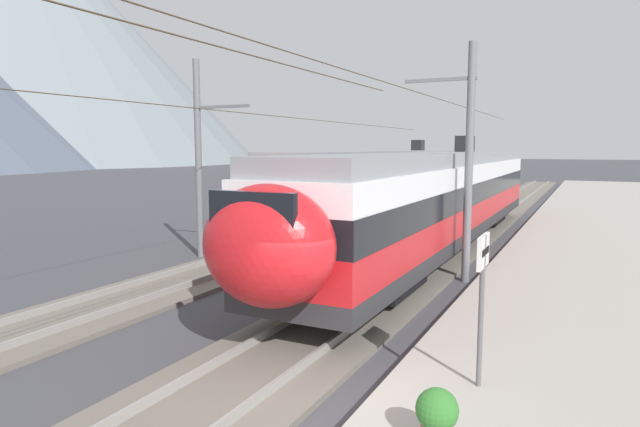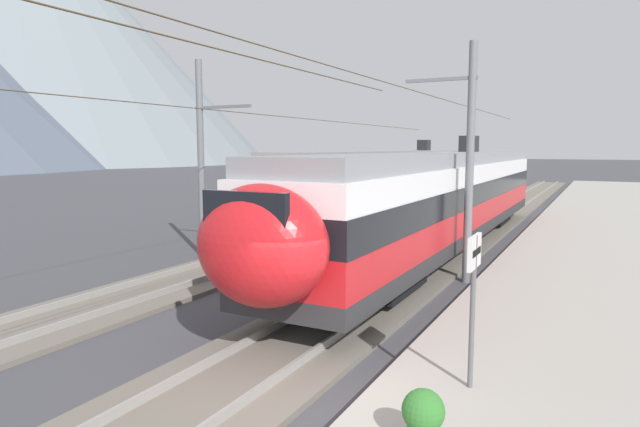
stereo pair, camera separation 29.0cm
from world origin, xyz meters
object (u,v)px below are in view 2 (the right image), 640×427
object	(u,v)px
train_near_platform	(442,196)
catenary_mast_far_side	(204,155)
potted_plant_by_shelter	(423,415)
catenary_mast_mid	(465,157)
train_far_track	(399,178)
platform_sign	(474,277)

from	to	relation	value
train_near_platform	catenary_mast_far_side	size ratio (longest dim) A/B	0.66
catenary_mast_far_side	potted_plant_by_shelter	bearing A→B (deg)	-130.09
train_near_platform	catenary_mast_mid	world-z (taller)	catenary_mast_mid
catenary_mast_mid	catenary_mast_far_side	distance (m)	9.29
catenary_mast_mid	catenary_mast_far_side	world-z (taller)	catenary_mast_far_side
train_near_platform	potted_plant_by_shelter	xyz separation A→B (m)	(-13.96, -3.59, -1.45)
train_far_track	catenary_mast_mid	world-z (taller)	catenary_mast_mid
catenary_mast_far_side	platform_sign	bearing A→B (deg)	-123.30
catenary_mast_mid	potted_plant_by_shelter	world-z (taller)	catenary_mast_mid
catenary_mast_mid	potted_plant_by_shelter	size ratio (longest dim) A/B	53.39
train_far_track	catenary_mast_far_side	size ratio (longest dim) A/B	0.77
train_near_platform	platform_sign	size ratio (longest dim) A/B	10.88
platform_sign	potted_plant_by_shelter	size ratio (longest dim) A/B	3.25
train_far_track	catenary_mast_far_side	world-z (taller)	catenary_mast_far_side
train_far_track	train_near_platform	bearing A→B (deg)	-153.07
train_far_track	catenary_mast_far_side	bearing A→B (deg)	172.95
platform_sign	potted_plant_by_shelter	xyz separation A→B (m)	(-1.96, 0.15, -1.32)
platform_sign	catenary_mast_mid	bearing A→B (deg)	14.04
potted_plant_by_shelter	train_far_track	bearing A→B (deg)	20.19
catenary_mast_mid	potted_plant_by_shelter	xyz separation A→B (m)	(-10.01, -1.86, -3.00)
catenary_mast_mid	catenary_mast_far_side	bearing A→B (deg)	93.97
train_far_track	potted_plant_by_shelter	bearing A→B (deg)	-159.81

